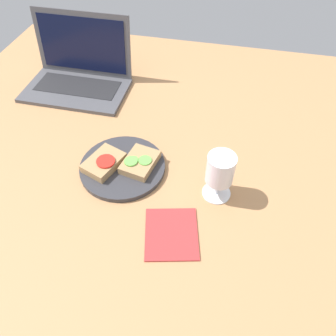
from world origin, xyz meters
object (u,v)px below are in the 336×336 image
at_px(wine_glass, 220,171).
at_px(sandwich_with_cucumber, 140,162).
at_px(plate, 123,167).
at_px(napkin, 171,233).
at_px(sandwich_with_tomato, 104,162).
at_px(laptop, 79,71).

bearing_deg(wine_glass, sandwich_with_cucumber, 169.40).
distance_m(plate, napkin, 0.24).
bearing_deg(sandwich_with_tomato, sandwich_with_cucumber, 13.96).
bearing_deg(laptop, sandwich_with_tomato, -58.81).
bearing_deg(plate, wine_glass, -6.33).
bearing_deg(plate, laptop, 127.16).
bearing_deg(plate, sandwich_with_cucumber, 13.39).
distance_m(laptop, napkin, 0.69).
relative_size(wine_glass, laptop, 0.38).
distance_m(sandwich_with_cucumber, napkin, 0.22).
bearing_deg(sandwich_with_cucumber, wine_glass, -10.60).
xyz_separation_m(sandwich_with_cucumber, napkin, (0.13, -0.18, -0.02)).
xyz_separation_m(sandwich_with_tomato, wine_glass, (0.31, -0.02, 0.06)).
bearing_deg(wine_glass, laptop, 144.08).
distance_m(sandwich_with_tomato, laptop, 0.43).
distance_m(sandwich_with_tomato, napkin, 0.27).
distance_m(sandwich_with_cucumber, wine_glass, 0.23).
relative_size(wine_glass, napkin, 0.96).
bearing_deg(napkin, sandwich_with_cucumber, 124.89).
xyz_separation_m(plate, wine_glass, (0.26, -0.03, 0.08)).
xyz_separation_m(wine_glass, laptop, (-0.53, 0.38, -0.03)).
bearing_deg(sandwich_with_cucumber, sandwich_with_tomato, -166.04).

